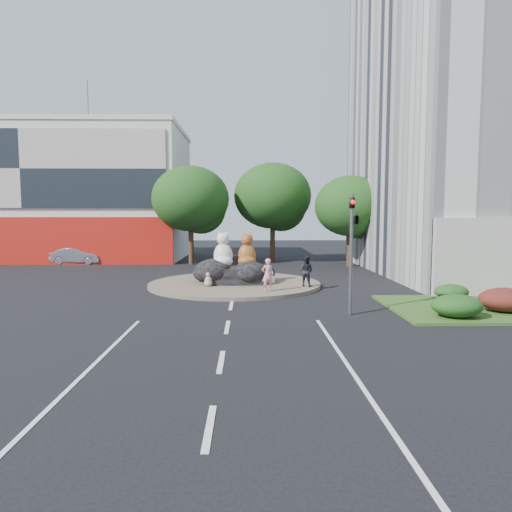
{
  "coord_description": "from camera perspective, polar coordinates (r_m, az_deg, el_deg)",
  "views": [
    {
      "loc": [
        0.74,
        -16.53,
        4.1
      ],
      "look_at": [
        1.2,
        7.23,
        2.0
      ],
      "focal_mm": 32.0,
      "sensor_mm": 36.0,
      "label": 1
    }
  ],
  "objects": [
    {
      "name": "litter_bin",
      "position": [
        20.13,
        22.47,
        -5.6
      ],
      "size": [
        0.57,
        0.57,
        0.79
      ],
      "primitive_type": "cylinder",
      "rotation": [
        0.0,
        0.0,
        0.32
      ],
      "color": "black",
      "rests_on": "grass_verge"
    },
    {
      "name": "ground",
      "position": [
        17.05,
        -3.61,
        -8.88
      ],
      "size": [
        120.0,
        120.0,
        0.0
      ],
      "primitive_type": "plane",
      "color": "black",
      "rests_on": "ground"
    },
    {
      "name": "kitten_white",
      "position": [
        26.34,
        1.9,
        -2.66
      ],
      "size": [
        0.52,
        0.48,
        0.74
      ],
      "primitive_type": null,
      "rotation": [
        0.0,
        0.0,
        0.23
      ],
      "color": "white",
      "rests_on": "roundabout_island"
    },
    {
      "name": "tree_right",
      "position": [
        37.53,
        11.77,
        5.75
      ],
      "size": [
        5.7,
        5.7,
        7.3
      ],
      "color": "#382314",
      "rests_on": "ground"
    },
    {
      "name": "tree_left",
      "position": [
        38.89,
        -8.06,
        6.7
      ],
      "size": [
        6.46,
        6.46,
        8.27
      ],
      "color": "#382314",
      "rests_on": "ground"
    },
    {
      "name": "traffic_light",
      "position": [
        19.04,
        12.14,
        3.49
      ],
      "size": [
        0.44,
        1.24,
        5.0
      ],
      "color": "#595B60",
      "rests_on": "ground"
    },
    {
      "name": "pedestrian_dark",
      "position": [
        25.37,
        6.28,
        -1.88
      ],
      "size": [
        1.04,
        0.98,
        1.71
      ],
      "primitive_type": "imported",
      "rotation": [
        0.0,
        0.0,
        2.61
      ],
      "color": "black",
      "rests_on": "roundabout_island"
    },
    {
      "name": "grass_verge",
      "position": [
        22.9,
        28.52,
        -5.73
      ],
      "size": [
        10.0,
        6.0,
        0.12
      ],
      "primitive_type": "cube",
      "color": "#2E521B",
      "rests_on": "ground"
    },
    {
      "name": "kitten_calico",
      "position": [
        25.47,
        -5.97,
        -2.83
      ],
      "size": [
        0.52,
        0.45,
        0.84
      ],
      "primitive_type": null,
      "rotation": [
        0.0,
        0.0,
        -0.03
      ],
      "color": "silver",
      "rests_on": "roundabout_island"
    },
    {
      "name": "roundabout_island",
      "position": [
        26.84,
        -2.68,
        -3.53
      ],
      "size": [
        10.0,
        10.0,
        0.2
      ],
      "primitive_type": "cylinder",
      "color": "brown",
      "rests_on": "ground"
    },
    {
      "name": "pedestrian_pink",
      "position": [
        23.62,
        1.45,
        -2.37
      ],
      "size": [
        0.72,
        0.59,
        1.7
      ],
      "primitive_type": "imported",
      "rotation": [
        0.0,
        0.0,
        3.47
      ],
      "color": "pink",
      "rests_on": "roundabout_island"
    },
    {
      "name": "cat_white",
      "position": [
        26.45,
        -4.13,
        0.85
      ],
      "size": [
        1.46,
        1.32,
        2.13
      ],
      "primitive_type": null,
      "rotation": [
        0.0,
        0.0,
        -0.18
      ],
      "color": "silver",
      "rests_on": "rock_plinth"
    },
    {
      "name": "street_lamp",
      "position": [
        27.34,
        25.22,
        5.52
      ],
      "size": [
        2.34,
        0.22,
        8.06
      ],
      "color": "#595B60",
      "rests_on": "ground"
    },
    {
      "name": "hedge_red",
      "position": [
        21.71,
        28.73,
        -4.82
      ],
      "size": [
        2.2,
        1.76,
        0.99
      ],
      "primitive_type": "ellipsoid",
      "color": "#431511",
      "rests_on": "grass_verge"
    },
    {
      "name": "parked_car",
      "position": [
        41.74,
        -21.46,
        0.02
      ],
      "size": [
        4.26,
        1.58,
        1.39
      ],
      "primitive_type": "imported",
      "rotation": [
        0.0,
        0.0,
        1.54
      ],
      "color": "#95979C",
      "rests_on": "ground"
    },
    {
      "name": "shophouse_block",
      "position": [
        48.28,
        -24.15,
        7.09
      ],
      "size": [
        25.2,
        12.3,
        17.4
      ],
      "color": "silver",
      "rests_on": "ground"
    },
    {
      "name": "rock_plinth",
      "position": [
        26.76,
        -2.69,
        -2.36
      ],
      "size": [
        3.2,
        2.6,
        0.9
      ],
      "primitive_type": null,
      "color": "black",
      "rests_on": "roundabout_island"
    },
    {
      "name": "cat_tabby",
      "position": [
        26.67,
        -1.14,
        0.8
      ],
      "size": [
        1.29,
        1.14,
        2.05
      ],
      "primitive_type": null,
      "rotation": [
        0.0,
        0.0,
        -0.06
      ],
      "color": "#B86D26",
      "rests_on": "rock_plinth"
    },
    {
      "name": "hedge_near_green",
      "position": [
        19.7,
        23.83,
        -5.71
      ],
      "size": [
        2.0,
        1.6,
        0.9
      ],
      "primitive_type": "ellipsoid",
      "color": "#193611",
      "rests_on": "grass_verge"
    },
    {
      "name": "hedge_back_green",
      "position": [
        23.73,
        23.25,
        -4.14
      ],
      "size": [
        1.6,
        1.28,
        0.72
      ],
      "primitive_type": "ellipsoid",
      "color": "#193611",
      "rests_on": "grass_verge"
    },
    {
      "name": "tree_mid",
      "position": [
        40.68,
        2.19,
        7.1
      ],
      "size": [
        6.84,
        6.84,
        8.76
      ],
      "color": "#382314",
      "rests_on": "ground"
    }
  ]
}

